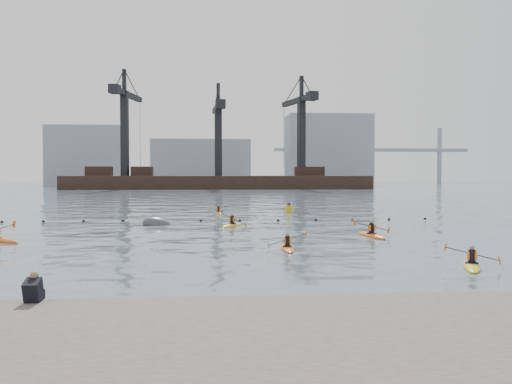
# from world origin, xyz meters

# --- Properties ---
(ground) EXTENTS (400.00, 400.00, 0.00)m
(ground) POSITION_xyz_m (0.00, 0.00, 0.00)
(ground) COLOR #384A52
(ground) RESTS_ON ground
(quay) EXTENTS (18.00, 7.12, 1.77)m
(quay) POSITION_xyz_m (-0.01, -9.00, 0.00)
(quay) COLOR #4C443D
(quay) RESTS_ON ground
(float_line) EXTENTS (33.24, 0.73, 0.24)m
(float_line) POSITION_xyz_m (-0.50, 22.53, 0.03)
(float_line) COLOR black
(float_line) RESTS_ON ground
(barge_pier) EXTENTS (72.00, 19.30, 29.50)m
(barge_pier) POSITION_xyz_m (-0.22, 110.00, 1.89)
(barge_pier) COLOR black
(barge_pier) RESTS_ON ground
(skyline) EXTENTS (141.00, 28.00, 22.00)m
(skyline) POSITION_xyz_m (2.23, 150.27, 9.25)
(skyline) COLOR gray
(skyline) RESTS_ON ground
(kayaker_0) EXTENTS (1.98, 2.91, 1.03)m
(kayaker_0) POSITION_xyz_m (2.58, 6.45, 0.09)
(kayaker_0) COLOR #C45D12
(kayaker_0) RESTS_ON ground
(kayaker_1) EXTENTS (1.99, 3.12, 1.03)m
(kayaker_1) POSITION_xyz_m (9.22, 0.97, 0.10)
(kayaker_1) COLOR gold
(kayaker_1) RESTS_ON ground
(kayaker_3) EXTENTS (2.05, 3.14, 1.25)m
(kayaker_3) POSITION_xyz_m (0.29, 18.33, 0.10)
(kayaker_3) COLOR gold
(kayaker_3) RESTS_ON ground
(kayaker_4) EXTENTS (2.32, 3.49, 1.16)m
(kayaker_4) POSITION_xyz_m (8.29, 11.55, 0.10)
(kayaker_4) COLOR orange
(kayaker_4) RESTS_ON ground
(kayaker_5) EXTENTS (2.00, 3.00, 1.00)m
(kayaker_5) POSITION_xyz_m (-0.60, 30.22, 0.09)
(kayaker_5) COLOR gold
(kayaker_5) RESTS_ON ground
(mooring_buoy) EXTENTS (2.54, 1.70, 1.50)m
(mooring_buoy) POSITION_xyz_m (-5.10, 19.81, 0.00)
(mooring_buoy) COLOR #434648
(mooring_buoy) RESTS_ON ground
(nav_buoy) EXTENTS (0.64, 0.64, 1.17)m
(nav_buoy) POSITION_xyz_m (6.05, 30.92, 0.35)
(nav_buoy) COLOR yellow
(nav_buoy) RESTS_ON ground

